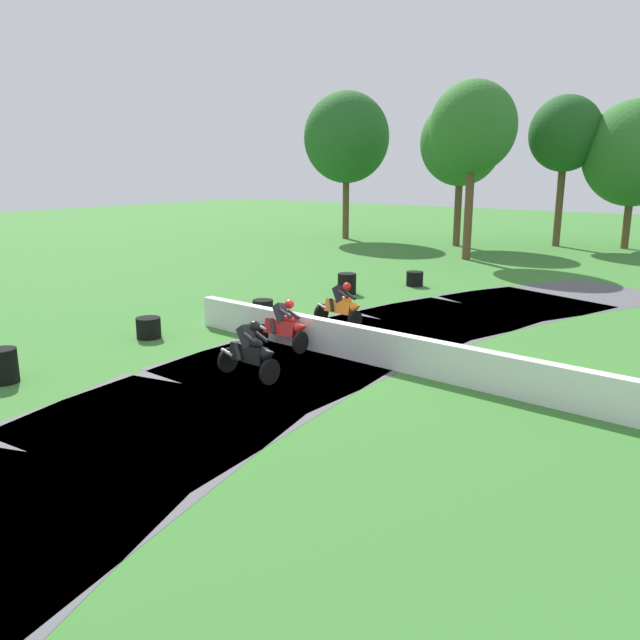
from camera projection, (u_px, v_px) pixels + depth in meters
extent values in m
plane|color=#38752D|center=(322.00, 351.00, 16.90)|extent=(120.00, 120.00, 0.00)
cube|color=#515156|center=(560.00, 297.00, 23.93)|extent=(8.08, 9.47, 0.01)
cube|color=#515156|center=(486.00, 309.00, 21.98)|extent=(7.34, 9.25, 0.01)
cube|color=#515156|center=(409.00, 326.00, 19.61)|extent=(6.47, 8.87, 0.01)
cube|color=#515156|center=(323.00, 352.00, 16.87)|extent=(5.48, 8.33, 0.01)
cube|color=#515156|center=(220.00, 393.00, 13.81)|extent=(5.68, 8.44, 0.01)
cube|color=#515156|center=(77.00, 464.00, 10.48)|extent=(6.64, 8.95, 0.01)
cube|color=white|center=(511.00, 376.00, 13.51)|extent=(19.76, 1.37, 0.90)
cylinder|color=black|center=(355.00, 320.00, 19.12)|extent=(0.18, 0.75, 0.74)
cylinder|color=black|center=(321.00, 313.00, 20.05)|extent=(0.18, 0.75, 0.74)
cube|color=orange|center=(340.00, 307.00, 19.57)|extent=(1.04, 0.49, 0.46)
ellipsoid|color=orange|center=(345.00, 300.00, 19.44)|extent=(0.48, 0.38, 0.31)
cone|color=orange|center=(357.00, 307.00, 19.11)|extent=(0.42, 0.41, 0.47)
cylinder|color=#B2B2B7|center=(322.00, 306.00, 19.89)|extent=(0.42, 0.17, 0.18)
cube|color=black|center=(340.00, 295.00, 19.61)|extent=(0.52, 0.45, 0.62)
sphere|color=red|center=(347.00, 287.00, 19.46)|extent=(0.26, 0.26, 0.26)
cylinder|color=black|center=(351.00, 296.00, 19.56)|extent=(0.43, 0.19, 0.24)
cylinder|color=black|center=(343.00, 294.00, 19.29)|extent=(0.43, 0.19, 0.24)
cylinder|color=black|center=(339.00, 306.00, 19.83)|extent=(0.27, 0.22, 0.42)
cylinder|color=black|center=(332.00, 305.00, 19.56)|extent=(0.27, 0.22, 0.42)
cylinder|color=black|center=(300.00, 343.00, 16.66)|extent=(0.10, 0.74, 0.74)
cylinder|color=black|center=(260.00, 335.00, 17.46)|extent=(0.10, 0.74, 0.74)
cube|color=red|center=(282.00, 328.00, 17.05)|extent=(1.00, 0.39, 0.46)
ellipsoid|color=red|center=(288.00, 319.00, 16.94)|extent=(0.44, 0.34, 0.30)
cone|color=red|center=(302.00, 327.00, 16.66)|extent=(0.40, 0.42, 0.47)
cylinder|color=#B2B2B7|center=(262.00, 327.00, 17.30)|extent=(0.41, 0.12, 0.18)
cube|color=#28282D|center=(281.00, 313.00, 17.09)|extent=(0.50, 0.43, 0.62)
sphere|color=red|center=(289.00, 304.00, 16.95)|extent=(0.26, 0.26, 0.26)
cylinder|color=#28282D|center=(294.00, 314.00, 17.07)|extent=(0.43, 0.14, 0.24)
cylinder|color=#28282D|center=(286.00, 313.00, 16.78)|extent=(0.43, 0.14, 0.24)
cylinder|color=#28282D|center=(281.00, 326.00, 17.30)|extent=(0.27, 0.21, 0.42)
cylinder|color=#28282D|center=(272.00, 326.00, 17.01)|extent=(0.27, 0.21, 0.42)
cylinder|color=black|center=(270.00, 372.00, 14.27)|extent=(0.13, 0.66, 0.66)
cylinder|color=black|center=(228.00, 360.00, 15.14)|extent=(0.13, 0.66, 0.66)
cube|color=black|center=(249.00, 353.00, 14.66)|extent=(1.02, 0.38, 0.43)
ellipsoid|color=black|center=(255.00, 344.00, 14.51)|extent=(0.46, 0.33, 0.27)
cone|color=black|center=(270.00, 354.00, 14.22)|extent=(0.41, 0.36, 0.44)
cylinder|color=#B2B2B7|center=(227.00, 352.00, 14.96)|extent=(0.41, 0.13, 0.17)
cube|color=#28282D|center=(247.00, 337.00, 14.65)|extent=(0.51, 0.36, 0.59)
sphere|color=black|center=(255.00, 326.00, 14.47)|extent=(0.26, 0.26, 0.26)
cylinder|color=#28282D|center=(261.00, 337.00, 14.61)|extent=(0.43, 0.13, 0.24)
cylinder|color=#28282D|center=(250.00, 338.00, 14.34)|extent=(0.43, 0.13, 0.24)
cylinder|color=#28282D|center=(249.00, 350.00, 14.91)|extent=(0.27, 0.16, 0.42)
cylinder|color=#28282D|center=(238.00, 352.00, 14.63)|extent=(0.27, 0.16, 0.42)
cylinder|color=black|center=(415.00, 283.00, 26.20)|extent=(0.70, 0.70, 0.20)
cylinder|color=black|center=(415.00, 279.00, 26.15)|extent=(0.70, 0.70, 0.20)
cylinder|color=black|center=(415.00, 274.00, 26.10)|extent=(0.70, 0.70, 0.20)
cylinder|color=black|center=(347.00, 291.00, 24.56)|extent=(0.72, 0.72, 0.20)
cylinder|color=black|center=(347.00, 286.00, 24.52)|extent=(0.72, 0.72, 0.20)
cylinder|color=black|center=(347.00, 281.00, 24.47)|extent=(0.72, 0.72, 0.20)
cylinder|color=black|center=(347.00, 276.00, 24.42)|extent=(0.72, 0.72, 0.20)
cylinder|color=black|center=(263.00, 308.00, 21.57)|extent=(0.70, 0.70, 0.20)
cylinder|color=black|center=(263.00, 303.00, 21.52)|extent=(0.70, 0.70, 0.20)
cylinder|color=black|center=(149.00, 334.00, 18.23)|extent=(0.70, 0.70, 0.20)
cylinder|color=black|center=(149.00, 328.00, 18.18)|extent=(0.70, 0.70, 0.20)
cylinder|color=black|center=(148.00, 321.00, 18.13)|extent=(0.70, 0.70, 0.20)
cylinder|color=black|center=(5.00, 378.00, 14.45)|extent=(0.62, 0.62, 0.20)
cylinder|color=black|center=(4.00, 370.00, 14.40)|extent=(0.62, 0.62, 0.20)
cylinder|color=black|center=(3.00, 362.00, 14.36)|extent=(0.62, 0.62, 0.20)
cylinder|color=black|center=(2.00, 353.00, 14.31)|extent=(0.62, 0.62, 0.20)
cylinder|color=brown|center=(468.00, 213.00, 33.19)|extent=(0.44, 0.44, 4.93)
ellipsoid|color=#2D6B28|center=(473.00, 127.00, 32.16)|extent=(4.42, 4.42, 4.64)
cylinder|color=brown|center=(559.00, 206.00, 38.86)|extent=(0.44, 0.44, 4.94)
ellipsoid|color=#1E511E|center=(565.00, 134.00, 37.84)|extent=(4.28, 4.28, 4.50)
cylinder|color=brown|center=(458.00, 212.00, 39.11)|extent=(0.44, 0.44, 4.15)
ellipsoid|color=#33752D|center=(461.00, 142.00, 38.12)|extent=(4.94, 4.94, 5.19)
cylinder|color=brown|center=(627.00, 223.00, 37.87)|extent=(0.44, 0.44, 3.10)
ellipsoid|color=#2D6B28|center=(635.00, 153.00, 36.91)|extent=(5.86, 5.86, 6.15)
cylinder|color=brown|center=(346.00, 207.00, 43.06)|extent=(0.44, 0.44, 4.31)
ellipsoid|color=#235B23|center=(347.00, 137.00, 41.98)|extent=(5.68, 5.68, 5.96)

